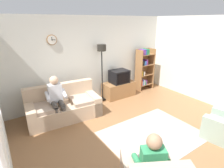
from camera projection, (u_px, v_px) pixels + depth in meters
The scene contains 11 objects.
ground_plane at pixel (149, 135), 4.22m from camera, with size 12.00×12.00×0.00m, color #8C603D.
back_wall_assembly at pixel (93, 59), 5.84m from camera, with size 6.20×0.17×2.70m.
right_wall at pixel (222, 63), 5.27m from camera, with size 0.12×5.80×2.70m, color silver.
couch at pixel (64, 107), 4.88m from camera, with size 1.97×1.04×0.90m.
tv_stand at pixel (119, 89), 6.28m from camera, with size 1.10×0.56×0.52m.
tv at pixel (119, 76), 6.10m from camera, with size 0.60×0.49×0.44m.
bookshelf at pixel (144, 68), 6.78m from camera, with size 0.68×0.36×1.57m.
floor_lamp at pixel (102, 57), 5.64m from camera, with size 0.28×0.28×1.85m.
area_rug at pixel (153, 135), 4.20m from camera, with size 2.20×1.70×0.01m, color #AD9E8E.
person_on_couch at pixel (56, 97), 4.56m from camera, with size 0.54×0.56×1.24m.
person_in_left_armchair at pixel (150, 161), 2.63m from camera, with size 0.61×0.63×1.12m.
Camera 1 is at (-2.72, -2.46, 2.56)m, focal length 28.60 mm.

